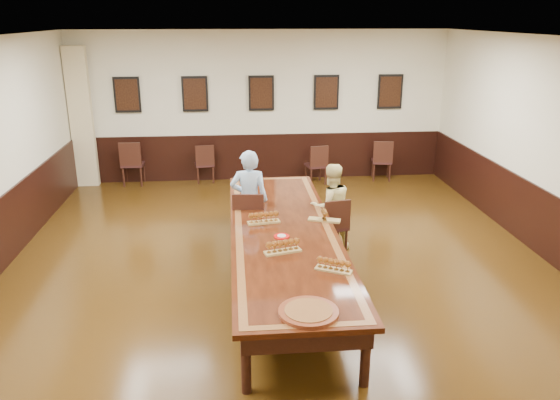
{
  "coord_description": "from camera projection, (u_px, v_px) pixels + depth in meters",
  "views": [
    {
      "loc": [
        -0.65,
        -6.75,
        3.47
      ],
      "look_at": [
        0.0,
        0.5,
        1.0
      ],
      "focal_mm": 35.0,
      "sensor_mm": 36.0,
      "label": 1
    }
  ],
  "objects": [
    {
      "name": "posters",
      "position": [
        261.0,
        93.0,
        11.58
      ],
      "size": [
        6.14,
        0.04,
        0.74
      ],
      "color": "black",
      "rests_on": "wall_back"
    },
    {
      "name": "person_man",
      "position": [
        249.0,
        200.0,
        8.33
      ],
      "size": [
        0.61,
        0.43,
        1.58
      ],
      "primitive_type": "imported",
      "rotation": [
        0.0,
        0.0,
        3.05
      ],
      "color": "#528FCE",
      "rests_on": "floor"
    },
    {
      "name": "spare_chair_d",
      "position": [
        382.0,
        160.0,
        12.02
      ],
      "size": [
        0.49,
        0.52,
        0.9
      ],
      "primitive_type": null,
      "rotation": [
        0.0,
        0.0,
        2.98
      ],
      "color": "#321716",
      "rests_on": "floor"
    },
    {
      "name": "curtain",
      "position": [
        81.0,
        118.0,
        11.3
      ],
      "size": [
        0.45,
        0.18,
        2.9
      ],
      "primitive_type": "cube",
      "color": "beige",
      "rests_on": "floor"
    },
    {
      "name": "chair_man",
      "position": [
        249.0,
        221.0,
        8.32
      ],
      "size": [
        0.51,
        0.55,
        0.99
      ],
      "primitive_type": null,
      "rotation": [
        0.0,
        0.0,
        3.05
      ],
      "color": "#321716",
      "rests_on": "floor"
    },
    {
      "name": "wainscoting",
      "position": [
        283.0,
        247.0,
        7.38
      ],
      "size": [
        8.0,
        10.0,
        1.0
      ],
      "color": "black",
      "rests_on": "floor"
    },
    {
      "name": "carved_platter",
      "position": [
        309.0,
        312.0,
        5.23
      ],
      "size": [
        0.66,
        0.66,
        0.05
      ],
      "color": "#5D2312",
      "rests_on": "conference_table"
    },
    {
      "name": "flight_d",
      "position": [
        334.0,
        265.0,
        6.09
      ],
      "size": [
        0.43,
        0.31,
        0.16
      ],
      "color": "olive",
      "rests_on": "conference_table"
    },
    {
      "name": "pink_phone",
      "position": [
        324.0,
        220.0,
        7.63
      ],
      "size": [
        0.1,
        0.16,
        0.01
      ],
      "primitive_type": "cube",
      "rotation": [
        0.0,
        0.0,
        0.15
      ],
      "color": "#FF54BE",
      "rests_on": "conference_table"
    },
    {
      "name": "flight_b",
      "position": [
        324.0,
        216.0,
        7.58
      ],
      "size": [
        0.47,
        0.27,
        0.17
      ],
      "color": "olive",
      "rests_on": "conference_table"
    },
    {
      "name": "flight_a",
      "position": [
        264.0,
        218.0,
        7.49
      ],
      "size": [
        0.46,
        0.21,
        0.17
      ],
      "color": "olive",
      "rests_on": "conference_table"
    },
    {
      "name": "red_plate_grp",
      "position": [
        282.0,
        236.0,
        7.04
      ],
      "size": [
        0.2,
        0.2,
        0.03
      ],
      "color": "red",
      "rests_on": "conference_table"
    },
    {
      "name": "floor",
      "position": [
        283.0,
        281.0,
        7.54
      ],
      "size": [
        8.0,
        10.0,
        0.02
      ],
      "primitive_type": "cube",
      "color": "black",
      "rests_on": "ground"
    },
    {
      "name": "ceiling",
      "position": [
        284.0,
        38.0,
        6.51
      ],
      "size": [
        8.0,
        10.0,
        0.02
      ],
      "primitive_type": "cube",
      "color": "white",
      "rests_on": "floor"
    },
    {
      "name": "wall_back",
      "position": [
        261.0,
        107.0,
        11.75
      ],
      "size": [
        8.0,
        0.02,
        3.2
      ],
      "primitive_type": "cube",
      "color": "beige",
      "rests_on": "floor"
    },
    {
      "name": "spare_chair_b",
      "position": [
        204.0,
        163.0,
        11.87
      ],
      "size": [
        0.46,
        0.49,
        0.85
      ],
      "primitive_type": null,
      "rotation": [
        0.0,
        0.0,
        3.29
      ],
      "color": "#321716",
      "rests_on": "floor"
    },
    {
      "name": "conference_table",
      "position": [
        283.0,
        239.0,
        7.34
      ],
      "size": [
        1.4,
        5.0,
        0.76
      ],
      "color": "black",
      "rests_on": "floor"
    },
    {
      "name": "chair_woman",
      "position": [
        332.0,
        224.0,
        8.35
      ],
      "size": [
        0.49,
        0.52,
        0.87
      ],
      "primitive_type": null,
      "rotation": [
        0.0,
        0.0,
        3.34
      ],
      "color": "#321716",
      "rests_on": "floor"
    },
    {
      "name": "person_woman",
      "position": [
        331.0,
        207.0,
        8.36
      ],
      "size": [
        0.77,
        0.65,
        1.37
      ],
      "primitive_type": "imported",
      "rotation": [
        0.0,
        0.0,
        3.34
      ],
      "color": "#F4E698",
      "rests_on": "floor"
    },
    {
      "name": "spare_chair_c",
      "position": [
        316.0,
        164.0,
        11.75
      ],
      "size": [
        0.49,
        0.52,
        0.86
      ],
      "primitive_type": null,
      "rotation": [
        0.0,
        0.0,
        3.35
      ],
      "color": "#321716",
      "rests_on": "floor"
    },
    {
      "name": "flight_c",
      "position": [
        283.0,
        247.0,
        6.56
      ],
      "size": [
        0.47,
        0.25,
        0.17
      ],
      "color": "olive",
      "rests_on": "conference_table"
    },
    {
      "name": "spare_chair_a",
      "position": [
        133.0,
        163.0,
        11.67
      ],
      "size": [
        0.46,
        0.5,
        0.96
      ],
      "primitive_type": null,
      "rotation": [
        0.0,
        0.0,
        3.11
      ],
      "color": "#321716",
      "rests_on": "floor"
    }
  ]
}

